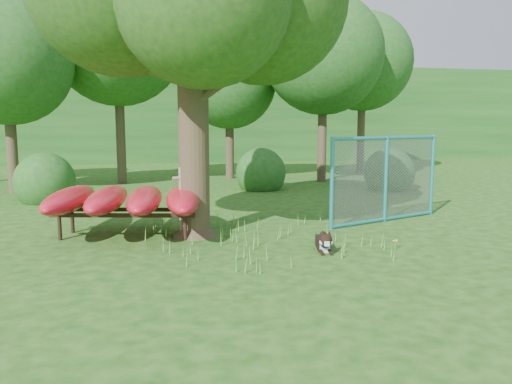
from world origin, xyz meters
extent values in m
plane|color=#18440D|center=(0.00, 0.00, 0.00)|extent=(80.00, 80.00, 0.00)
cylinder|color=#392E1F|center=(-0.96, 1.93, 2.46)|extent=(0.80, 0.80, 4.92)
cone|color=#392E1F|center=(-0.96, 1.93, 0.25)|extent=(1.19, 1.19, 0.49)
cylinder|color=#392E1F|center=(-0.40, 1.75, 3.15)|extent=(1.40, 0.22, 1.05)
cylinder|color=#392E1F|center=(-1.37, 2.27, 3.54)|extent=(0.89, 0.97, 1.01)
cylinder|color=#6B6250|center=(-1.22, 1.87, 0.73)|extent=(0.16, 0.16, 1.46)
cylinder|color=#6B6250|center=(-1.22, 1.87, 1.24)|extent=(0.40, 0.16, 0.08)
cylinder|color=black|center=(-3.69, 2.10, 0.25)|extent=(0.09, 0.09, 0.49)
cylinder|color=black|center=(-1.19, 1.55, 0.25)|extent=(0.09, 0.09, 0.49)
cylinder|color=black|center=(-3.54, 2.78, 0.25)|extent=(0.09, 0.09, 0.49)
cylinder|color=black|center=(-1.05, 2.23, 0.25)|extent=(0.09, 0.09, 0.49)
cube|color=black|center=(-2.44, 1.83, 0.51)|extent=(2.90, 0.71, 0.08)
cube|color=black|center=(-2.29, 2.50, 0.51)|extent=(2.90, 0.71, 0.08)
ellipsoid|color=red|center=(-3.52, 2.42, 0.79)|extent=(1.11, 3.02, 0.47)
ellipsoid|color=red|center=(-2.75, 2.25, 0.79)|extent=(1.02, 3.01, 0.47)
ellipsoid|color=red|center=(-1.98, 2.08, 0.79)|extent=(0.91, 3.00, 0.47)
ellipsoid|color=red|center=(-1.22, 1.91, 0.79)|extent=(0.81, 2.98, 0.47)
cube|color=black|center=(1.31, 0.33, 0.11)|extent=(0.36, 0.66, 0.21)
cube|color=silver|center=(1.26, 0.07, 0.10)|extent=(0.22, 0.16, 0.20)
sphere|color=black|center=(1.22, -0.09, 0.27)|extent=(0.23, 0.23, 0.23)
cube|color=silver|center=(1.20, -0.19, 0.23)|extent=(0.11, 0.14, 0.08)
sphere|color=silver|center=(1.15, -0.09, 0.23)|extent=(0.11, 0.11, 0.11)
sphere|color=silver|center=(1.29, -0.12, 0.23)|extent=(0.11, 0.11, 0.11)
cone|color=black|center=(1.17, -0.04, 0.39)|extent=(0.11, 0.12, 0.11)
cone|color=black|center=(1.29, -0.07, 0.39)|extent=(0.08, 0.10, 0.11)
cylinder|color=black|center=(1.15, -0.04, 0.04)|extent=(0.12, 0.27, 0.06)
cylinder|color=black|center=(1.31, -0.08, 0.04)|extent=(0.12, 0.27, 0.06)
sphere|color=black|center=(1.43, 0.65, 0.20)|extent=(0.14, 0.14, 0.14)
torus|color=#184AB7|center=(1.24, -0.02, 0.21)|extent=(0.23, 0.11, 0.22)
cylinder|color=teal|center=(2.07, 1.93, 1.03)|extent=(0.12, 0.12, 2.07)
cylinder|color=teal|center=(3.67, 2.56, 1.03)|extent=(0.12, 0.12, 2.07)
cylinder|color=teal|center=(5.28, 3.19, 1.03)|extent=(0.12, 0.12, 2.07)
cylinder|color=teal|center=(3.67, 2.56, 2.02)|extent=(3.24, 1.33, 0.08)
cylinder|color=teal|center=(3.67, 2.56, 0.06)|extent=(3.24, 1.33, 0.08)
plane|color=gray|center=(3.67, 2.56, 1.03)|extent=(3.21, 1.26, 3.44)
cylinder|color=#559A32|center=(2.62, -0.02, 0.09)|extent=(0.01, 0.01, 0.17)
sphere|color=yellow|center=(2.62, -0.02, 0.17)|extent=(0.03, 0.03, 0.03)
sphere|color=yellow|center=(2.66, -0.01, 0.18)|extent=(0.03, 0.03, 0.03)
sphere|color=yellow|center=(2.60, 0.01, 0.16)|extent=(0.03, 0.03, 0.03)
sphere|color=yellow|center=(2.64, -0.05, 0.17)|extent=(0.03, 0.03, 0.03)
sphere|color=yellow|center=(2.60, -0.03, 0.18)|extent=(0.03, 0.03, 0.03)
cylinder|color=#392E1F|center=(-6.50, 10.00, 2.10)|extent=(0.36, 0.36, 4.20)
sphere|color=#1A4F19|center=(-6.50, 10.00, 4.50)|extent=(4.40, 4.40, 4.40)
cylinder|color=#392E1F|center=(-3.00, 12.00, 2.62)|extent=(0.36, 0.36, 5.25)
sphere|color=#1A4F19|center=(-3.00, 12.00, 5.62)|extent=(5.20, 5.20, 5.20)
cylinder|color=#392E1F|center=(1.50, 13.00, 1.92)|extent=(0.36, 0.36, 3.85)
sphere|color=#1A4F19|center=(1.50, 13.00, 4.12)|extent=(4.00, 4.00, 4.00)
cylinder|color=#392E1F|center=(5.00, 11.00, 2.38)|extent=(0.36, 0.36, 4.76)
sphere|color=#1A4F19|center=(5.00, 11.00, 5.10)|extent=(4.80, 4.80, 4.80)
cylinder|color=#392E1F|center=(8.00, 14.00, 2.45)|extent=(0.36, 0.36, 4.90)
sphere|color=#1A4F19|center=(8.00, 14.00, 5.25)|extent=(4.60, 4.60, 4.60)
sphere|color=#1A4F19|center=(-5.00, 7.50, 0.00)|extent=(1.80, 1.80, 1.80)
sphere|color=#1A4F19|center=(6.50, 8.00, 0.00)|extent=(1.80, 1.80, 1.80)
sphere|color=#1A4F19|center=(2.00, 9.00, 0.00)|extent=(1.80, 1.80, 1.80)
cube|color=#1A4F19|center=(0.00, 28.00, 3.00)|extent=(80.00, 12.00, 6.00)
camera|label=1|loc=(-1.81, -8.44, 2.35)|focal=35.00mm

